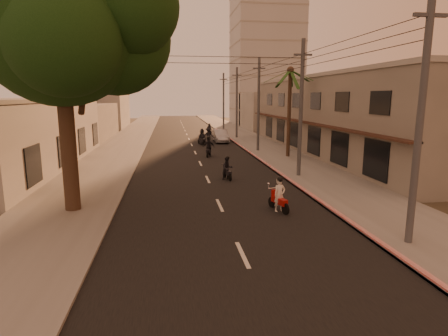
{
  "coord_description": "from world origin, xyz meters",
  "views": [
    {
      "loc": [
        -2.36,
        -15.88,
        5.38
      ],
      "look_at": [
        0.63,
        4.87,
        1.35
      ],
      "focal_mm": 30.0,
      "sensor_mm": 36.0,
      "label": 1
    }
  ],
  "objects_px": {
    "scooter_far_c": "(209,129)",
    "scooter_far_a": "(202,137)",
    "scooter_far_b": "(209,136)",
    "scooter_mid_a": "(227,169)",
    "palm_tree": "(290,75)",
    "broadleaf_tree": "(69,24)",
    "parked_car": "(221,136)",
    "scooter_red": "(279,196)",
    "scooter_mid_b": "(209,147)"
  },
  "relations": [
    {
      "from": "scooter_red",
      "to": "scooter_far_b",
      "type": "height_order",
      "value": "scooter_far_b"
    },
    {
      "from": "scooter_mid_a",
      "to": "scooter_far_c",
      "type": "height_order",
      "value": "scooter_mid_a"
    },
    {
      "from": "broadleaf_tree",
      "to": "scooter_mid_a",
      "type": "relative_size",
      "value": 7.52
    },
    {
      "from": "scooter_mid_b",
      "to": "scooter_far_c",
      "type": "bearing_deg",
      "value": 97.92
    },
    {
      "from": "scooter_far_c",
      "to": "scooter_mid_b",
      "type": "bearing_deg",
      "value": -107.62
    },
    {
      "from": "scooter_red",
      "to": "scooter_mid_a",
      "type": "xyz_separation_m",
      "value": [
        -1.38,
        7.19,
        -0.04
      ]
    },
    {
      "from": "parked_car",
      "to": "broadleaf_tree",
      "type": "bearing_deg",
      "value": -112.24
    },
    {
      "from": "palm_tree",
      "to": "parked_car",
      "type": "bearing_deg",
      "value": 110.21
    },
    {
      "from": "scooter_mid_a",
      "to": "scooter_far_b",
      "type": "height_order",
      "value": "scooter_far_b"
    },
    {
      "from": "broadleaf_tree",
      "to": "scooter_mid_b",
      "type": "relative_size",
      "value": 6.39
    },
    {
      "from": "scooter_red",
      "to": "scooter_far_c",
      "type": "distance_m",
      "value": 36.78
    },
    {
      "from": "scooter_mid_a",
      "to": "scooter_far_c",
      "type": "distance_m",
      "value": 29.66
    },
    {
      "from": "scooter_far_a",
      "to": "scooter_mid_a",
      "type": "bearing_deg",
      "value": -110.24
    },
    {
      "from": "scooter_mid_a",
      "to": "parked_car",
      "type": "distance_m",
      "value": 20.37
    },
    {
      "from": "broadleaf_tree",
      "to": "palm_tree",
      "type": "distance_m",
      "value": 20.18
    },
    {
      "from": "scooter_far_c",
      "to": "broadleaf_tree",
      "type": "bearing_deg",
      "value": -116.96
    },
    {
      "from": "broadleaf_tree",
      "to": "scooter_far_b",
      "type": "relative_size",
      "value": 5.96
    },
    {
      "from": "scooter_red",
      "to": "scooter_far_a",
      "type": "relative_size",
      "value": 0.92
    },
    {
      "from": "scooter_far_b",
      "to": "parked_car",
      "type": "relative_size",
      "value": 0.45
    },
    {
      "from": "scooter_red",
      "to": "parked_car",
      "type": "bearing_deg",
      "value": 72.6
    },
    {
      "from": "scooter_far_a",
      "to": "scooter_far_b",
      "type": "distance_m",
      "value": 1.49
    },
    {
      "from": "broadleaf_tree",
      "to": "scooter_far_b",
      "type": "distance_m",
      "value": 27.43
    },
    {
      "from": "broadleaf_tree",
      "to": "parked_car",
      "type": "distance_m",
      "value": 28.9
    },
    {
      "from": "parked_car",
      "to": "scooter_far_c",
      "type": "xyz_separation_m",
      "value": [
        -0.35,
        9.35,
        -0.03
      ]
    },
    {
      "from": "broadleaf_tree",
      "to": "scooter_mid_a",
      "type": "xyz_separation_m",
      "value": [
        7.9,
        5.68,
        -7.75
      ]
    },
    {
      "from": "broadleaf_tree",
      "to": "parked_car",
      "type": "bearing_deg",
      "value": 68.57
    },
    {
      "from": "scooter_red",
      "to": "scooter_far_a",
      "type": "bearing_deg",
      "value": 77.86
    },
    {
      "from": "scooter_mid_a",
      "to": "scooter_far_b",
      "type": "relative_size",
      "value": 0.79
    },
    {
      "from": "broadleaf_tree",
      "to": "scooter_red",
      "type": "xyz_separation_m",
      "value": [
        9.27,
        -1.51,
        -7.71
      ]
    },
    {
      "from": "scooter_mid_a",
      "to": "scooter_mid_b",
      "type": "bearing_deg",
      "value": 81.38
    },
    {
      "from": "palm_tree",
      "to": "scooter_mid_a",
      "type": "bearing_deg",
      "value": -129.39
    },
    {
      "from": "scooter_mid_b",
      "to": "palm_tree",
      "type": "bearing_deg",
      "value": 2.46
    },
    {
      "from": "palm_tree",
      "to": "scooter_far_a",
      "type": "xyz_separation_m",
      "value": [
        -6.83,
        9.83,
        -6.31
      ]
    },
    {
      "from": "broadleaf_tree",
      "to": "parked_car",
      "type": "height_order",
      "value": "broadleaf_tree"
    },
    {
      "from": "scooter_far_a",
      "to": "scooter_far_c",
      "type": "height_order",
      "value": "scooter_far_a"
    },
    {
      "from": "palm_tree",
      "to": "scooter_far_c",
      "type": "height_order",
      "value": "palm_tree"
    },
    {
      "from": "scooter_far_b",
      "to": "parked_car",
      "type": "xyz_separation_m",
      "value": [
        1.54,
        1.01,
        -0.16
      ]
    },
    {
      "from": "broadleaf_tree",
      "to": "scooter_far_c",
      "type": "distance_m",
      "value": 37.43
    },
    {
      "from": "scooter_red",
      "to": "scooter_mid_a",
      "type": "bearing_deg",
      "value": 85.34
    },
    {
      "from": "scooter_mid_b",
      "to": "broadleaf_tree",
      "type": "bearing_deg",
      "value": -102.4
    },
    {
      "from": "scooter_mid_a",
      "to": "parked_car",
      "type": "xyz_separation_m",
      "value": [
        2.28,
        20.24,
        0.02
      ]
    },
    {
      "from": "scooter_far_b",
      "to": "scooter_far_c",
      "type": "xyz_separation_m",
      "value": [
        1.19,
        10.36,
        -0.19
      ]
    },
    {
      "from": "palm_tree",
      "to": "broadleaf_tree",
      "type": "bearing_deg",
      "value": -136.52
    },
    {
      "from": "scooter_mid_b",
      "to": "parked_car",
      "type": "relative_size",
      "value": 0.42
    },
    {
      "from": "scooter_red",
      "to": "parked_car",
      "type": "height_order",
      "value": "scooter_red"
    },
    {
      "from": "scooter_far_c",
      "to": "palm_tree",
      "type": "bearing_deg",
      "value": -88.79
    },
    {
      "from": "scooter_mid_a",
      "to": "scooter_mid_b",
      "type": "height_order",
      "value": "scooter_mid_b"
    },
    {
      "from": "scooter_mid_a",
      "to": "scooter_far_a",
      "type": "distance_m",
      "value": 18.01
    },
    {
      "from": "scooter_far_c",
      "to": "scooter_far_a",
      "type": "bearing_deg",
      "value": -111.4
    },
    {
      "from": "parked_car",
      "to": "scooter_far_a",
      "type": "bearing_deg",
      "value": -137.77
    }
  ]
}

